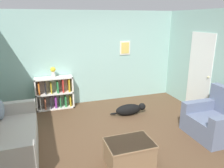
{
  "coord_description": "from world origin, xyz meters",
  "views": [
    {
      "loc": [
        -1.4,
        -3.79,
        2.38
      ],
      "look_at": [
        0.0,
        0.4,
        1.05
      ],
      "focal_mm": 35.0,
      "sensor_mm": 36.0,
      "label": 1
    }
  ],
  "objects": [
    {
      "name": "wall_back",
      "position": [
        0.0,
        2.25,
        1.3
      ],
      "size": [
        5.6,
        0.13,
        2.6
      ],
      "color": "#93BCB2",
      "rests_on": "ground_plane"
    },
    {
      "name": "vase",
      "position": [
        -1.1,
        2.02,
        1.04
      ],
      "size": [
        0.14,
        0.14,
        0.28
      ],
      "color": "silver",
      "rests_on": "bookshelf"
    },
    {
      "name": "wall_right",
      "position": [
        2.55,
        0.02,
        1.29
      ],
      "size": [
        0.16,
        5.0,
        2.6
      ],
      "color": "#93BCB2",
      "rests_on": "ground_plane"
    },
    {
      "name": "ground_plane",
      "position": [
        0.0,
        0.0,
        0.0
      ],
      "size": [
        14.0,
        14.0,
        0.0
      ],
      "primitive_type": "plane",
      "color": "brown"
    },
    {
      "name": "couch",
      "position": [
        -2.06,
        -0.04,
        0.35
      ],
      "size": [
        0.84,
        1.9,
        0.93
      ],
      "color": "#ADA89E",
      "rests_on": "ground_plane"
    },
    {
      "name": "bookshelf",
      "position": [
        -1.1,
        2.04,
        0.42
      ],
      "size": [
        1.0,
        0.32,
        0.88
      ],
      "color": "silver",
      "rests_on": "ground_plane"
    },
    {
      "name": "coffee_table",
      "position": [
        -0.12,
        -0.87,
        0.22
      ],
      "size": [
        0.78,
        0.56,
        0.42
      ],
      "color": "#846647",
      "rests_on": "ground_plane"
    },
    {
      "name": "recliner_chair",
      "position": [
        1.98,
        -0.55,
        0.34
      ],
      "size": [
        0.92,
        1.0,
        0.99
      ],
      "color": "slate",
      "rests_on": "ground_plane"
    },
    {
      "name": "dog",
      "position": [
        0.66,
        0.96,
        0.15
      ],
      "size": [
        0.96,
        0.26,
        0.29
      ],
      "color": "black",
      "rests_on": "ground_plane"
    }
  ]
}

